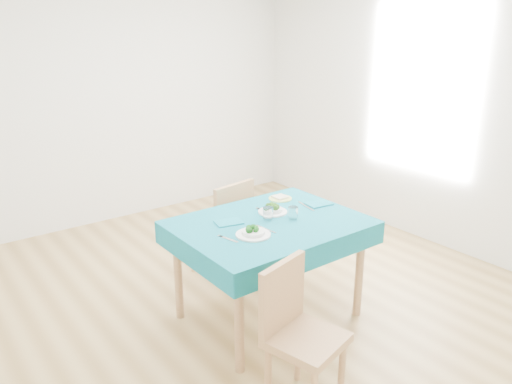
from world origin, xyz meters
TOP-DOWN VIEW (x-y plane):
  - room_shell at (0.00, 0.00)m, footprint 4.02×4.52m
  - table at (-0.15, -0.36)m, footprint 1.29×0.98m
  - chair_near at (-0.56, -1.20)m, footprint 0.47×0.50m
  - chair_far at (-0.05, 0.46)m, footprint 0.49×0.52m
  - bowl_near at (-0.39, -0.49)m, footprint 0.23×0.23m
  - bowl_far at (-0.02, -0.24)m, footprint 0.22×0.22m
  - fork_near at (-0.56, -0.44)m, footprint 0.06×0.16m
  - knife_near at (-0.26, -0.46)m, footprint 0.03×0.19m
  - fork_far at (-0.05, -0.19)m, footprint 0.04×0.17m
  - knife_far at (0.26, -0.29)m, footprint 0.06×0.23m
  - napkin_near at (-0.40, -0.21)m, footprint 0.21×0.17m
  - napkin_far at (0.37, -0.31)m, footprint 0.21×0.16m
  - tumbler_center at (-0.14, -0.33)m, footprint 0.07×0.07m
  - tumbler_side at (0.01, -0.42)m, footprint 0.07×0.07m
  - side_plate at (0.21, -0.04)m, footprint 0.18×0.18m
  - bread_slice at (0.21, -0.04)m, footprint 0.11×0.11m

SIDE VIEW (x-z plane):
  - table at x=-0.15m, z-range 0.00..0.76m
  - chair_near at x=-0.56m, z-range 0.00..0.95m
  - chair_far at x=-0.05m, z-range 0.00..1.05m
  - fork_near at x=-0.56m, z-range 0.76..0.76m
  - knife_near at x=-0.26m, z-range 0.76..0.76m
  - fork_far at x=-0.05m, z-range 0.76..0.76m
  - knife_far at x=0.26m, z-range 0.76..0.76m
  - side_plate at x=0.21m, z-range 0.76..0.77m
  - napkin_near at x=-0.40m, z-range 0.76..0.77m
  - napkin_far at x=0.37m, z-range 0.76..0.77m
  - bread_slice at x=0.21m, z-range 0.77..0.78m
  - bowl_far at x=-0.02m, z-range 0.76..0.82m
  - bowl_near at x=-0.39m, z-range 0.76..0.83m
  - tumbler_side at x=0.01m, z-range 0.76..0.85m
  - tumbler_center at x=-0.14m, z-range 0.76..0.85m
  - room_shell at x=0.00m, z-range -0.02..2.71m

